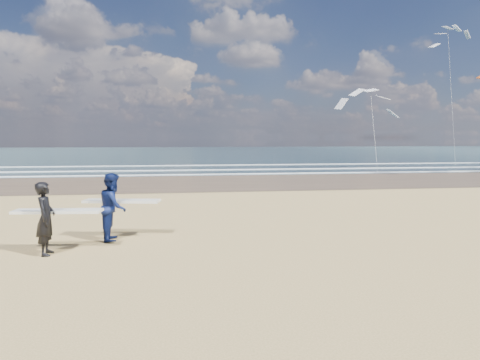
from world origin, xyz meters
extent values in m
cube|color=#4D3B29|center=(20.00, 18.00, 0.01)|extent=(220.00, 12.00, 0.01)
cube|color=#172B33|center=(20.00, 72.00, 0.01)|extent=(220.00, 100.00, 0.02)
cube|color=white|center=(20.00, 22.80, 0.05)|extent=(220.00, 0.50, 0.05)
cube|color=white|center=(20.00, 27.50, 0.05)|extent=(220.00, 0.50, 0.05)
cube|color=white|center=(20.00, 34.00, 0.05)|extent=(220.00, 0.50, 0.05)
imported|color=black|center=(-1.37, 0.48, 0.91)|extent=(0.48, 0.70, 1.83)
cube|color=white|center=(-1.17, 0.83, 1.04)|extent=(2.24, 0.73, 0.07)
imported|color=#0C1745|center=(0.06, 1.85, 0.96)|extent=(0.76, 0.96, 1.92)
cube|color=white|center=(0.26, 2.20, 1.07)|extent=(2.26, 0.92, 0.07)
cube|color=slate|center=(18.46, 23.20, 0.05)|extent=(0.12, 0.12, 0.10)
cube|color=slate|center=(31.30, 31.40, 0.05)|extent=(0.12, 0.12, 0.10)
camera|label=1|loc=(1.91, -10.53, 2.91)|focal=32.00mm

